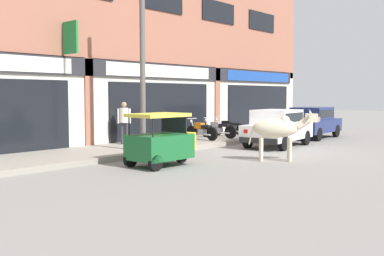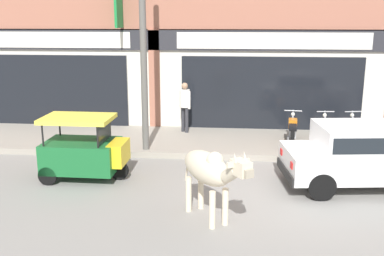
{
  "view_description": "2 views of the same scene",
  "coord_description": "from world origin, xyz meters",
  "px_view_note": "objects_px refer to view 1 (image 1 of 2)",
  "views": [
    {
      "loc": [
        -13.76,
        -8.57,
        2.05
      ],
      "look_at": [
        -2.87,
        1.0,
        0.97
      ],
      "focal_mm": 42.0,
      "sensor_mm": 36.0,
      "label": 1
    },
    {
      "loc": [
        -1.27,
        -9.44,
        3.8
      ],
      "look_at": [
        -2.2,
        1.0,
        1.19
      ],
      "focal_mm": 42.0,
      "sensor_mm": 36.0,
      "label": 2
    }
  ],
  "objects_px": {
    "cow": "(279,129)",
    "motorcycle_1": "(218,129)",
    "car_1": "(312,121)",
    "utility_pole": "(142,54)",
    "motorcycle_0": "(202,130)",
    "pedestrian": "(124,118)",
    "motorcycle_2": "(229,128)",
    "auto_rickshaw": "(162,143)",
    "car_0": "(277,126)"
  },
  "relations": [
    {
      "from": "cow",
      "to": "motorcycle_1",
      "type": "relative_size",
      "value": 1.02
    },
    {
      "from": "car_1",
      "to": "motorcycle_1",
      "type": "bearing_deg",
      "value": 151.32
    },
    {
      "from": "utility_pole",
      "to": "motorcycle_0",
      "type": "bearing_deg",
      "value": 12.84
    },
    {
      "from": "motorcycle_1",
      "to": "pedestrian",
      "type": "relative_size",
      "value": 1.13
    },
    {
      "from": "motorcycle_2",
      "to": "cow",
      "type": "bearing_deg",
      "value": -129.82
    },
    {
      "from": "auto_rickshaw",
      "to": "motorcycle_2",
      "type": "relative_size",
      "value": 1.12
    },
    {
      "from": "car_1",
      "to": "motorcycle_1",
      "type": "relative_size",
      "value": 2.04
    },
    {
      "from": "car_0",
      "to": "car_1",
      "type": "distance_m",
      "value": 4.17
    },
    {
      "from": "auto_rickshaw",
      "to": "motorcycle_0",
      "type": "height_order",
      "value": "auto_rickshaw"
    },
    {
      "from": "motorcycle_1",
      "to": "pedestrian",
      "type": "height_order",
      "value": "pedestrian"
    },
    {
      "from": "cow",
      "to": "motorcycle_1",
      "type": "xyz_separation_m",
      "value": [
        3.24,
        4.89,
        -0.45
      ]
    },
    {
      "from": "auto_rickshaw",
      "to": "pedestrian",
      "type": "xyz_separation_m",
      "value": [
        1.98,
        3.99,
        0.5
      ]
    },
    {
      "from": "car_1",
      "to": "auto_rickshaw",
      "type": "xyz_separation_m",
      "value": [
        -10.55,
        -0.55,
        -0.15
      ]
    },
    {
      "from": "utility_pole",
      "to": "auto_rickshaw",
      "type": "bearing_deg",
      "value": -119.01
    },
    {
      "from": "car_0",
      "to": "motorcycle_0",
      "type": "relative_size",
      "value": 2.07
    },
    {
      "from": "motorcycle_1",
      "to": "motorcycle_2",
      "type": "relative_size",
      "value": 1.01
    },
    {
      "from": "motorcycle_2",
      "to": "pedestrian",
      "type": "bearing_deg",
      "value": 168.76
    },
    {
      "from": "auto_rickshaw",
      "to": "motorcycle_2",
      "type": "distance_m",
      "value": 7.8
    },
    {
      "from": "car_1",
      "to": "auto_rickshaw",
      "type": "height_order",
      "value": "auto_rickshaw"
    },
    {
      "from": "motorcycle_0",
      "to": "utility_pole",
      "type": "xyz_separation_m",
      "value": [
        -4.16,
        -0.95,
        2.82
      ]
    },
    {
      "from": "motorcycle_1",
      "to": "car_1",
      "type": "bearing_deg",
      "value": -28.68
    },
    {
      "from": "motorcycle_0",
      "to": "utility_pole",
      "type": "bearing_deg",
      "value": -167.16
    },
    {
      "from": "cow",
      "to": "car_0",
      "type": "xyz_separation_m",
      "value": [
        3.34,
        2.02,
        -0.19
      ]
    },
    {
      "from": "motorcycle_0",
      "to": "motorcycle_2",
      "type": "distance_m",
      "value": 1.97
    },
    {
      "from": "car_0",
      "to": "motorcycle_2",
      "type": "xyz_separation_m",
      "value": [
        0.8,
        2.95,
        -0.25
      ]
    },
    {
      "from": "cow",
      "to": "auto_rickshaw",
      "type": "xyz_separation_m",
      "value": [
        -3.08,
        2.02,
        -0.35
      ]
    },
    {
      "from": "cow",
      "to": "motorcycle_2",
      "type": "xyz_separation_m",
      "value": [
        4.14,
        4.97,
        -0.45
      ]
    },
    {
      "from": "car_0",
      "to": "motorcycle_1",
      "type": "relative_size",
      "value": 2.06
    },
    {
      "from": "car_0",
      "to": "auto_rickshaw",
      "type": "height_order",
      "value": "auto_rickshaw"
    },
    {
      "from": "motorcycle_0",
      "to": "car_1",
      "type": "bearing_deg",
      "value": -24.05
    },
    {
      "from": "cow",
      "to": "utility_pole",
      "type": "height_order",
      "value": "utility_pole"
    },
    {
      "from": "pedestrian",
      "to": "utility_pole",
      "type": "bearing_deg",
      "value": -113.72
    },
    {
      "from": "motorcycle_2",
      "to": "pedestrian",
      "type": "xyz_separation_m",
      "value": [
        -5.24,
        1.04,
        0.6
      ]
    },
    {
      "from": "motorcycle_0",
      "to": "motorcycle_2",
      "type": "bearing_deg",
      "value": 1.0
    },
    {
      "from": "car_1",
      "to": "pedestrian",
      "type": "bearing_deg",
      "value": 158.13
    },
    {
      "from": "motorcycle_0",
      "to": "pedestrian",
      "type": "height_order",
      "value": "pedestrian"
    },
    {
      "from": "motorcycle_0",
      "to": "utility_pole",
      "type": "height_order",
      "value": "utility_pole"
    },
    {
      "from": "cow",
      "to": "car_0",
      "type": "distance_m",
      "value": 3.91
    },
    {
      "from": "car_0",
      "to": "motorcycle_1",
      "type": "bearing_deg",
      "value": 92.1
    },
    {
      "from": "motorcycle_0",
      "to": "utility_pole",
      "type": "distance_m",
      "value": 5.11
    },
    {
      "from": "cow",
      "to": "motorcycle_2",
      "type": "relative_size",
      "value": 1.03
    },
    {
      "from": "car_0",
      "to": "utility_pole",
      "type": "height_order",
      "value": "utility_pole"
    },
    {
      "from": "auto_rickshaw",
      "to": "motorcycle_0",
      "type": "relative_size",
      "value": 1.11
    },
    {
      "from": "pedestrian",
      "to": "utility_pole",
      "type": "distance_m",
      "value": 3.13
    },
    {
      "from": "motorcycle_2",
      "to": "utility_pole",
      "type": "relative_size",
      "value": 0.28
    },
    {
      "from": "car_0",
      "to": "car_1",
      "type": "xyz_separation_m",
      "value": [
        4.13,
        0.55,
        0.0
      ]
    },
    {
      "from": "motorcycle_0",
      "to": "motorcycle_1",
      "type": "xyz_separation_m",
      "value": [
        1.07,
        -0.05,
        0.0
      ]
    },
    {
      "from": "motorcycle_2",
      "to": "auto_rickshaw",
      "type": "bearing_deg",
      "value": -157.77
    },
    {
      "from": "motorcycle_2",
      "to": "utility_pole",
      "type": "distance_m",
      "value": 6.82
    },
    {
      "from": "motorcycle_2",
      "to": "pedestrian",
      "type": "distance_m",
      "value": 5.38
    }
  ]
}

